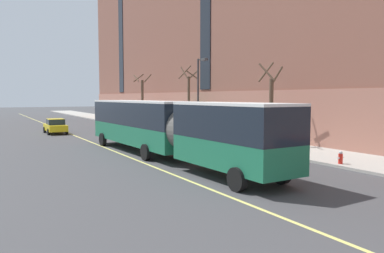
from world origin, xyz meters
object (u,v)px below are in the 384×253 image
(parked_car_green_1, at_px, (159,128))
(street_tree_mid_block, at_px, (271,105))
(fire_hydrant, at_px, (341,158))
(street_tree_far_downtown, at_px, (142,98))
(parked_car_red_0, at_px, (115,120))
(parked_car_red_3, at_px, (242,142))
(street_tree_far_uptown, at_px, (189,98))
(taxi_cab, at_px, (55,126))
(street_lamp, at_px, (199,90))
(city_bus, at_px, (165,126))

(parked_car_green_1, relative_size, street_tree_mid_block, 0.72)
(street_tree_mid_block, xyz_separation_m, fire_hydrant, (-2.02, -7.98, -2.71))
(street_tree_far_downtown, bearing_deg, parked_car_green_1, -105.66)
(parked_car_red_0, bearing_deg, parked_car_green_1, -90.66)
(parked_car_red_0, relative_size, parked_car_red_3, 0.99)
(street_tree_far_uptown, bearing_deg, taxi_cab, 151.65)
(parked_car_red_0, relative_size, street_lamp, 0.64)
(parked_car_green_1, bearing_deg, city_bus, -113.34)
(parked_car_green_1, xyz_separation_m, parked_car_red_3, (0.09, -13.23, 0.00))
(street_tree_mid_block, height_order, fire_hydrant, street_tree_mid_block)
(city_bus, bearing_deg, street_tree_far_uptown, 55.58)
(parked_car_red_3, distance_m, street_tree_mid_block, 4.62)
(street_lamp, bearing_deg, taxi_cab, 130.80)
(taxi_cab, bearing_deg, parked_car_red_3, -67.46)
(street_tree_mid_block, distance_m, street_tree_far_uptown, 12.70)
(street_tree_mid_block, xyz_separation_m, street_tree_far_uptown, (0.01, 12.70, 0.47))
(street_tree_far_uptown, distance_m, street_tree_far_downtown, 12.73)
(street_tree_far_uptown, height_order, fire_hydrant, street_tree_far_uptown)
(street_tree_far_uptown, height_order, street_lamp, street_lamp)
(street_tree_far_downtown, bearing_deg, taxi_cab, -153.58)
(city_bus, bearing_deg, parked_car_red_3, -4.29)
(parked_car_green_1, xyz_separation_m, street_tree_far_downtown, (3.80, 13.54, 2.86))
(city_bus, xyz_separation_m, street_tree_mid_block, (9.32, 0.92, 1.13))
(city_bus, xyz_separation_m, street_tree_far_downtown, (9.32, 26.35, 1.56))
(street_tree_far_downtown, bearing_deg, street_tree_mid_block, -90.00)
(parked_car_green_1, relative_size, street_lamp, 0.65)
(parked_car_red_3, relative_size, street_lamp, 0.65)
(taxi_cab, xyz_separation_m, street_tree_far_uptown, (12.28, -6.63, 2.89))
(parked_car_red_0, height_order, taxi_cab, same)
(taxi_cab, xyz_separation_m, street_tree_mid_block, (12.28, -19.33, 2.42))
(city_bus, bearing_deg, fire_hydrant, -43.99)
(parked_car_green_1, height_order, street_tree_far_downtown, street_tree_far_downtown)
(city_bus, distance_m, street_tree_far_downtown, 27.99)
(parked_car_green_1, bearing_deg, street_tree_far_uptown, 11.97)
(street_tree_mid_block, relative_size, street_tree_far_uptown, 0.90)
(taxi_cab, relative_size, fire_hydrant, 6.13)
(city_bus, relative_size, parked_car_red_3, 4.40)
(parked_car_red_0, xyz_separation_m, street_tree_far_downtown, (3.64, -0.37, 2.86))
(parked_car_green_1, bearing_deg, street_tree_far_downtown, 74.34)
(parked_car_red_0, distance_m, parked_car_red_3, 27.14)
(street_lamp, bearing_deg, parked_car_red_0, 95.32)
(street_tree_far_uptown, relative_size, fire_hydrant, 9.79)
(city_bus, height_order, street_tree_far_downtown, street_tree_far_downtown)
(city_bus, relative_size, street_tree_far_uptown, 2.89)
(city_bus, height_order, parked_car_green_1, city_bus)
(street_tree_mid_block, bearing_deg, parked_car_green_1, 107.70)
(parked_car_green_1, height_order, street_tree_far_uptown, street_tree_far_uptown)
(street_lamp, bearing_deg, street_tree_mid_block, -75.34)
(parked_car_red_3, xyz_separation_m, street_lamp, (1.79, 8.66, 3.70))
(street_tree_far_uptown, bearing_deg, city_bus, -124.42)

